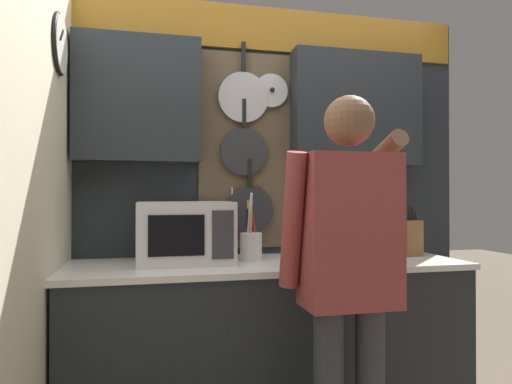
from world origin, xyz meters
The scene contains 7 objects.
base_cabinet_counter centered at (0.00, 0.00, 0.46)m, with size 2.02×0.65×0.93m.
back_wall_unit centered at (0.01, 0.29, 1.45)m, with size 2.59×0.20×2.38m.
side_wall centered at (-1.03, -0.39, 1.20)m, with size 0.07×1.60×2.38m.
microwave centered at (-0.43, 0.06, 1.09)m, with size 0.47×0.39×0.31m.
knife_block centered at (0.83, 0.06, 1.03)m, with size 0.13×0.16×0.28m.
utensil_crock centered at (-0.08, 0.06, 1.02)m, with size 0.12×0.12×0.36m.
person centered at (0.18, -0.57, 1.00)m, with size 0.54×0.64×1.68m.
Camera 1 is at (-0.60, -2.29, 1.27)m, focal length 32.00 mm.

